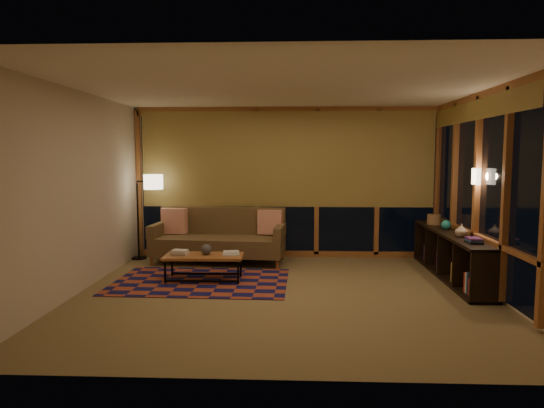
{
  "coord_description": "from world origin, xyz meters",
  "views": [
    {
      "loc": [
        0.11,
        -6.3,
        1.83
      ],
      "look_at": [
        -0.19,
        0.7,
        1.13
      ],
      "focal_mm": 32.0,
      "sensor_mm": 36.0,
      "label": 1
    }
  ],
  "objects_px": {
    "sofa": "(219,236)",
    "floor_lamp": "(138,216)",
    "coffee_table": "(204,268)",
    "bookshelf": "(451,255)"
  },
  "relations": [
    {
      "from": "sofa",
      "to": "floor_lamp",
      "type": "xyz_separation_m",
      "value": [
        -1.48,
        0.26,
        0.3
      ]
    },
    {
      "from": "sofa",
      "to": "floor_lamp",
      "type": "distance_m",
      "value": 1.53
    },
    {
      "from": "sofa",
      "to": "floor_lamp",
      "type": "relative_size",
      "value": 1.47
    },
    {
      "from": "coffee_table",
      "to": "sofa",
      "type": "bearing_deg",
      "value": 87.47
    },
    {
      "from": "coffee_table",
      "to": "floor_lamp",
      "type": "relative_size",
      "value": 0.75
    },
    {
      "from": "sofa",
      "to": "bookshelf",
      "type": "bearing_deg",
      "value": -8.78
    },
    {
      "from": "bookshelf",
      "to": "coffee_table",
      "type": "bearing_deg",
      "value": -174.74
    },
    {
      "from": "floor_lamp",
      "to": "coffee_table",
      "type": "bearing_deg",
      "value": -25.15
    },
    {
      "from": "sofa",
      "to": "bookshelf",
      "type": "distance_m",
      "value": 3.75
    },
    {
      "from": "sofa",
      "to": "bookshelf",
      "type": "xyz_separation_m",
      "value": [
        3.65,
        -0.87,
        -0.11
      ]
    }
  ]
}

